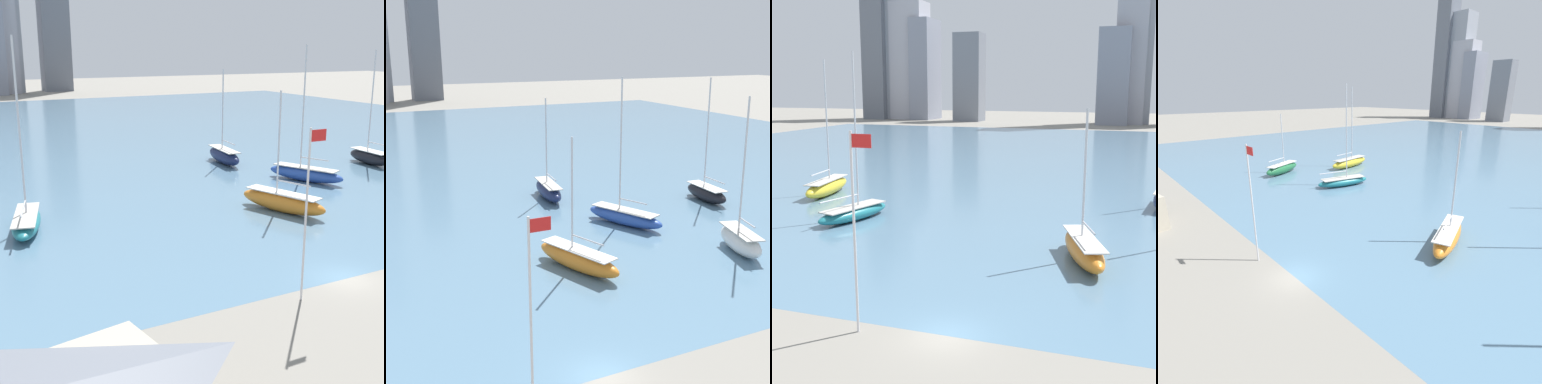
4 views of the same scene
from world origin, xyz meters
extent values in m
plane|color=gray|center=(0.00, 0.00, 0.00)|extent=(500.00, 500.00, 0.00)
cube|color=slate|center=(0.00, 70.00, 0.00)|extent=(180.00, 140.00, 0.00)
cylinder|color=silver|center=(-4.71, -1.07, 5.46)|extent=(0.14, 0.14, 10.92)
cube|color=red|center=(-4.09, -1.07, 10.42)|extent=(1.10, 0.03, 0.70)
cube|color=slate|center=(21.82, 173.46, 25.16)|extent=(9.89, 8.04, 50.32)
ellipsoid|color=#284CA8|center=(15.32, 23.51, 0.86)|extent=(5.89, 9.61, 1.70)
cube|color=#BCB7AD|center=(15.32, 23.51, 1.66)|extent=(4.83, 7.88, 0.10)
cube|color=#2D2D33|center=(15.32, 23.51, 0.39)|extent=(0.84, 1.63, 0.77)
cylinder|color=silver|center=(15.03, 24.17, 8.73)|extent=(0.18, 0.18, 14.04)
cylinder|color=silver|center=(15.74, 22.56, 2.81)|extent=(1.55, 3.27, 0.14)
ellipsoid|color=orange|center=(5.52, 14.78, 0.96)|extent=(5.11, 9.51, 1.91)
cube|color=silver|center=(5.52, 14.78, 1.87)|extent=(4.19, 7.80, 0.10)
cube|color=#2D2D33|center=(5.52, 14.78, 0.43)|extent=(0.71, 1.64, 0.86)
cylinder|color=silver|center=(5.28, 15.44, 6.74)|extent=(0.18, 0.18, 9.64)
cylinder|color=silver|center=(5.90, 13.70, 3.02)|extent=(1.37, 3.52, 0.14)
ellipsoid|color=black|center=(29.24, 27.11, 0.94)|extent=(2.76, 7.62, 1.88)
cube|color=silver|center=(29.24, 27.11, 1.84)|extent=(2.26, 6.25, 0.10)
cube|color=#2D2D33|center=(29.24, 27.11, 0.43)|extent=(0.24, 1.36, 0.85)
cylinder|color=silver|center=(29.27, 27.67, 8.51)|extent=(0.18, 0.18, 13.25)
cylinder|color=silver|center=(29.15, 25.64, 2.99)|extent=(0.40, 4.07, 0.14)
ellipsoid|color=#19234C|center=(11.80, 36.63, 1.02)|extent=(3.26, 9.04, 2.03)
cube|color=#BCB7AD|center=(11.80, 36.63, 1.98)|extent=(2.67, 7.41, 0.10)
cube|color=#2D2D33|center=(11.80, 36.63, 0.46)|extent=(0.35, 1.60, 0.91)
cylinder|color=silver|center=(11.88, 37.29, 7.32)|extent=(0.18, 0.18, 10.57)
cylinder|color=silver|center=(11.63, 35.22, 3.13)|extent=(0.65, 4.15, 0.14)
ellipsoid|color=white|center=(21.06, 11.88, 1.07)|extent=(3.99, 7.31, 2.13)
cube|color=#BCB7AD|center=(21.06, 11.88, 2.08)|extent=(3.27, 5.99, 0.10)
cube|color=#2D2D33|center=(21.06, 11.88, 0.48)|extent=(0.48, 1.25, 0.96)
cylinder|color=silver|center=(21.20, 12.38, 8.32)|extent=(0.18, 0.18, 12.38)
cylinder|color=silver|center=(20.81, 10.98, 3.23)|extent=(0.91, 2.85, 0.14)
camera|label=1|loc=(-24.91, -25.35, 15.42)|focal=50.00mm
camera|label=2|loc=(-13.05, -24.03, 18.82)|focal=50.00mm
camera|label=3|loc=(9.48, -24.79, 13.15)|focal=50.00mm
camera|label=4|loc=(19.37, -11.17, 14.83)|focal=28.00mm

